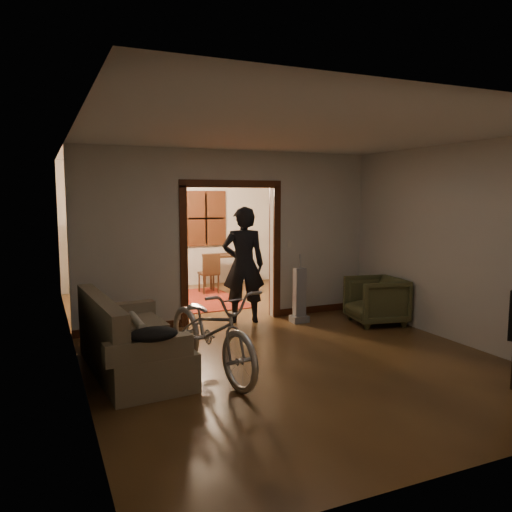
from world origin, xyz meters
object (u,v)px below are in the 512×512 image
person (243,265)px  armchair (376,300)px  locker (115,254)px  bicycle (211,330)px  sofa (133,333)px  desk (227,271)px

person → armchair: bearing=169.7°
armchair → locker: bearing=-131.3°
bicycle → locker: bearing=83.3°
bicycle → person: bearing=49.2°
sofa → desk: (2.93, 4.75, -0.09)m
desk → bicycle: bearing=-117.7°
sofa → armchair: bearing=4.8°
bicycle → locker: size_ratio=1.19×
armchair → person: (-1.93, 0.97, 0.57)m
bicycle → locker: locker is taller
sofa → locker: (0.52, 5.12, 0.38)m
bicycle → sofa: bearing=141.4°
armchair → desk: 4.20m
person → desk: size_ratio=1.90×
sofa → person: (2.08, 1.66, 0.49)m
bicycle → armchair: bicycle is taller
person → locker: bearing=-49.3°
sofa → armchair: 4.07m
bicycle → armchair: bearing=9.9°
bicycle → person: size_ratio=1.05×
sofa → bicycle: bearing=-33.9°
armchair → person: bearing=-106.2°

